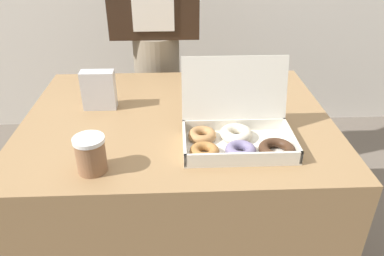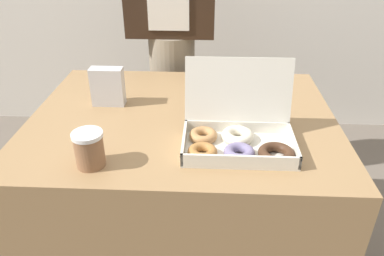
% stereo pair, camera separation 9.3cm
% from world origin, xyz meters
% --- Properties ---
extents(table, '(1.10, 0.86, 0.74)m').
position_xyz_m(table, '(0.00, 0.00, 0.37)').
color(table, '#99754C').
rests_on(table, ground_plane).
extents(donut_box, '(0.35, 0.27, 0.25)m').
position_xyz_m(donut_box, '(0.18, -0.20, 0.78)').
color(donut_box, silver).
rests_on(donut_box, table).
extents(coffee_cup, '(0.09, 0.09, 0.11)m').
position_xyz_m(coffee_cup, '(-0.24, -0.32, 0.79)').
color(coffee_cup, '#8C6042').
rests_on(coffee_cup, table).
extents(napkin_holder, '(0.12, 0.05, 0.15)m').
position_xyz_m(napkin_holder, '(-0.29, 0.08, 0.81)').
color(napkin_holder, silver).
rests_on(napkin_holder, table).
extents(person_customer, '(0.42, 0.23, 1.64)m').
position_xyz_m(person_customer, '(-0.10, 0.61, 0.89)').
color(person_customer, gray).
rests_on(person_customer, ground_plane).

